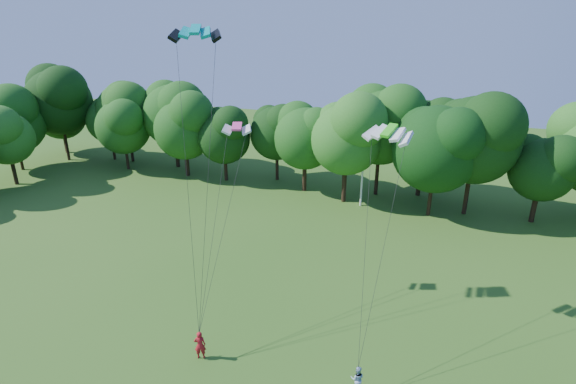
% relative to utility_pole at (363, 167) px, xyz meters
% --- Properties ---
extents(utility_pole, '(1.63, 0.74, 8.68)m').
position_rel_utility_pole_xyz_m(utility_pole, '(0.00, 0.00, 0.00)').
color(utility_pole, silver).
rests_on(utility_pole, ground).
extents(kite_flyer_left, '(0.80, 0.68, 1.87)m').
position_rel_utility_pole_xyz_m(kite_flyer_left, '(-4.71, -26.50, -3.52)').
color(kite_flyer_left, '#AC161F').
rests_on(kite_flyer_left, ground).
extents(kite_flyer_right, '(0.83, 0.69, 1.55)m').
position_rel_utility_pole_xyz_m(kite_flyer_right, '(4.61, -25.94, -3.67)').
color(kite_flyer_right, '#98B5D3').
rests_on(kite_flyer_right, ground).
extents(kite_teal, '(3.34, 2.40, 0.65)m').
position_rel_utility_pole_xyz_m(kite_teal, '(-7.70, -19.30, 13.93)').
color(kite_teal, '#059B9B').
rests_on(kite_teal, ground).
extents(kite_green, '(3.10, 2.20, 0.68)m').
position_rel_utility_pole_xyz_m(kite_green, '(4.39, -18.37, 8.33)').
color(kite_green, green).
rests_on(kite_green, ground).
extents(kite_pink, '(2.10, 1.46, 0.45)m').
position_rel_utility_pole_xyz_m(kite_pink, '(-5.72, -18.15, 7.78)').
color(kite_pink, '#F9459B').
rests_on(kite_pink, ground).
extents(tree_back_west, '(8.70, 8.70, 12.65)m').
position_rel_utility_pole_xyz_m(tree_back_west, '(-33.74, 5.60, 3.45)').
color(tree_back_west, black).
rests_on(tree_back_west, ground).
extents(tree_back_center, '(9.47, 9.47, 13.77)m').
position_rel_utility_pole_xyz_m(tree_back_center, '(7.10, -0.17, 4.15)').
color(tree_back_center, '#2F2412').
rests_on(tree_back_center, ground).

